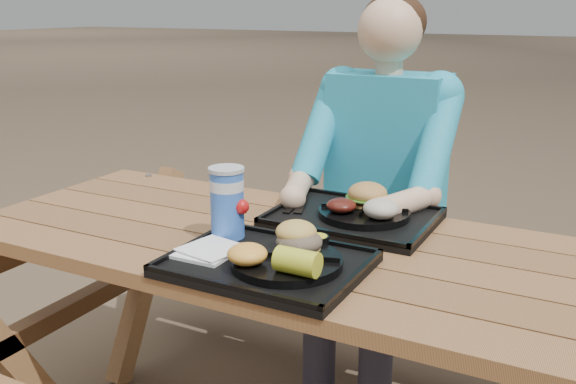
% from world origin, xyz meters
% --- Properties ---
extents(picnic_table, '(1.80, 1.49, 0.75)m').
position_xyz_m(picnic_table, '(0.00, 0.00, 0.38)').
color(picnic_table, '#999999').
rests_on(picnic_table, ground).
extents(tray_near, '(0.45, 0.35, 0.02)m').
position_xyz_m(tray_near, '(0.05, -0.20, 0.76)').
color(tray_near, black).
rests_on(tray_near, picnic_table).
extents(tray_far, '(0.45, 0.35, 0.02)m').
position_xyz_m(tray_far, '(0.10, 0.20, 0.76)').
color(tray_far, black).
rests_on(tray_far, picnic_table).
extents(plate_near, '(0.26, 0.26, 0.02)m').
position_xyz_m(plate_near, '(0.11, -0.21, 0.78)').
color(plate_near, black).
rests_on(plate_near, tray_near).
extents(plate_far, '(0.26, 0.26, 0.02)m').
position_xyz_m(plate_far, '(0.13, 0.21, 0.78)').
color(plate_far, black).
rests_on(plate_far, tray_far).
extents(napkin_stack, '(0.14, 0.14, 0.02)m').
position_xyz_m(napkin_stack, '(-0.10, -0.23, 0.78)').
color(napkin_stack, white).
rests_on(napkin_stack, tray_near).
extents(soda_cup, '(0.09, 0.09, 0.18)m').
position_xyz_m(soda_cup, '(-0.12, -0.10, 0.86)').
color(soda_cup, blue).
rests_on(soda_cup, tray_near).
extents(condiment_bbq, '(0.04, 0.04, 0.03)m').
position_xyz_m(condiment_bbq, '(0.06, -0.07, 0.78)').
color(condiment_bbq, '#340508').
rests_on(condiment_bbq, tray_near).
extents(condiment_mustard, '(0.06, 0.06, 0.03)m').
position_xyz_m(condiment_mustard, '(0.12, -0.07, 0.79)').
color(condiment_mustard, yellow).
rests_on(condiment_mustard, tray_near).
extents(sandwich, '(0.10, 0.10, 0.11)m').
position_xyz_m(sandwich, '(0.11, -0.15, 0.84)').
color(sandwich, gold).
rests_on(sandwich, plate_near).
extents(mac_cheese, '(0.09, 0.09, 0.05)m').
position_xyz_m(mac_cheese, '(0.04, -0.28, 0.81)').
color(mac_cheese, '#FFB743').
rests_on(mac_cheese, plate_near).
extents(corn_cob, '(0.10, 0.10, 0.06)m').
position_xyz_m(corn_cob, '(0.17, -0.28, 0.82)').
color(corn_cob, yellow).
rests_on(corn_cob, plate_near).
extents(cutlery_far, '(0.07, 0.14, 0.01)m').
position_xyz_m(cutlery_far, '(-0.07, 0.21, 0.77)').
color(cutlery_far, black).
rests_on(cutlery_far, tray_far).
extents(burger, '(0.12, 0.12, 0.10)m').
position_xyz_m(burger, '(0.12, 0.26, 0.84)').
color(burger, '#B98341').
rests_on(burger, plate_far).
extents(baked_beans, '(0.08, 0.08, 0.04)m').
position_xyz_m(baked_beans, '(0.08, 0.17, 0.81)').
color(baked_beans, '#4F160F').
rests_on(baked_beans, plate_far).
extents(potato_salad, '(0.10, 0.10, 0.05)m').
position_xyz_m(potato_salad, '(0.20, 0.17, 0.82)').
color(potato_salad, beige).
rests_on(potato_salad, plate_far).
extents(diner, '(0.48, 0.84, 1.28)m').
position_xyz_m(diner, '(0.05, 0.63, 0.64)').
color(diner, '#1BC0C0').
rests_on(diner, ground).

